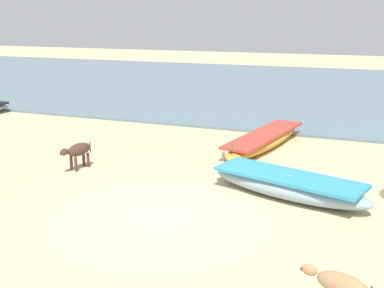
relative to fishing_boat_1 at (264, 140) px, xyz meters
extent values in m
plane|color=#CCB789|center=(-0.81, -5.36, -0.23)|extent=(80.00, 80.00, 0.00)
cube|color=slate|center=(-0.81, 11.59, -0.19)|extent=(60.00, 20.00, 0.08)
ellipsoid|color=gold|center=(0.00, 0.00, -0.02)|extent=(1.70, 4.48, 0.41)
cube|color=#CC3F33|center=(0.00, 0.00, 0.15)|extent=(1.58, 3.96, 0.07)
cube|color=olive|center=(-0.07, -0.32, 0.09)|extent=(0.73, 0.26, 0.04)
cylinder|color=olive|center=(-0.40, -1.98, 0.28)|extent=(0.06, 0.06, 0.20)
ellipsoid|color=#8CA5B7|center=(1.26, -3.56, 0.01)|extent=(3.62, 1.94, 0.48)
cube|color=#3399BF|center=(1.26, -3.56, 0.21)|extent=(3.22, 1.80, 0.07)
cube|color=olive|center=(1.01, -3.49, 0.14)|extent=(0.35, 0.83, 0.04)
cylinder|color=olive|center=(-0.28, -3.10, 0.35)|extent=(0.06, 0.06, 0.20)
ellipsoid|color=#4C3323|center=(-3.83, -3.48, 0.26)|extent=(0.42, 0.75, 0.31)
ellipsoid|color=#4C3323|center=(-3.92, -3.94, 0.31)|extent=(0.19, 0.26, 0.17)
sphere|color=#2D2119|center=(-3.94, -4.04, 0.29)|extent=(0.08, 0.08, 0.06)
cylinder|color=#4C3323|center=(-3.79, -3.69, -0.05)|extent=(0.07, 0.07, 0.35)
cylinder|color=#4C3323|center=(-3.94, -3.66, -0.05)|extent=(0.07, 0.07, 0.35)
cylinder|color=#4C3323|center=(-3.71, -3.29, -0.05)|extent=(0.07, 0.07, 0.35)
cylinder|color=#4C3323|center=(-3.86, -3.26, -0.05)|extent=(0.07, 0.07, 0.35)
cylinder|color=#2D2119|center=(-3.75, -3.11, 0.23)|extent=(0.02, 0.02, 0.29)
ellipsoid|color=tan|center=(2.55, -7.36, 0.22)|extent=(0.70, 0.44, 0.28)
ellipsoid|color=tan|center=(2.14, -7.24, 0.27)|extent=(0.24, 0.19, 0.15)
sphere|color=#2D2119|center=(2.04, -7.21, 0.25)|extent=(0.07, 0.07, 0.06)
camera|label=1|loc=(2.62, -12.79, 3.40)|focal=43.98mm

